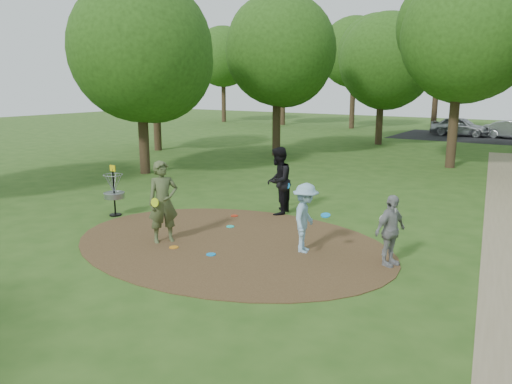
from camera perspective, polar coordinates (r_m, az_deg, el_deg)
The scene contains 14 objects.
ground at distance 12.54m, azimuth -3.01°, elevation -5.90°, with size 100.00×100.00×0.00m, color #2D5119.
dirt_clearing at distance 12.54m, azimuth -3.01°, elevation -5.86°, with size 8.40×8.40×0.02m, color #47301C.
parking_lot at distance 40.12m, azimuth 25.82°, elevation 5.53°, with size 14.00×8.00×0.01m, color black.
player_observer_with_disc at distance 12.58m, azimuth -10.57°, elevation -1.15°, with size 0.82×0.90×2.07m.
player_throwing_with_disc at distance 11.75m, azimuth 5.66°, elevation -2.99°, with size 1.06×1.19×1.66m.
player_walking_with_disc at distance 15.08m, azimuth 2.56°, elevation 1.27°, with size 1.00×1.16×2.06m.
player_waiting_with_disc at distance 11.21m, azimuth 15.09°, elevation -4.30°, with size 0.68×1.01×1.59m.
disc_ground_cyan at distance 13.89m, azimuth -2.96°, elevation -3.95°, with size 0.22×0.22×0.02m, color #1AD2C3.
disc_ground_blue at distance 11.72m, azimuth -5.17°, elevation -7.12°, with size 0.22×0.22×0.02m, color #0D91E7.
disc_ground_red at distance 14.99m, azimuth -2.49°, elevation -2.72°, with size 0.22×0.22×0.02m, color red.
car_left at distance 40.92m, azimuth 22.31°, elevation 6.95°, with size 1.69×4.21×1.43m, color #9FA1A7.
disc_ground_orange at distance 12.33m, azimuth -9.37°, elevation -6.25°, with size 0.22×0.22×0.02m, color orange.
disc_golf_basket at distance 15.51m, azimuth -15.95°, elevation 0.53°, with size 0.63×0.63×1.54m.
tree_ring at distance 18.51m, azimuth 17.25°, elevation 15.92°, with size 37.38×45.45×9.04m.
Camera 1 is at (7.04, -9.61, 3.93)m, focal length 35.00 mm.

